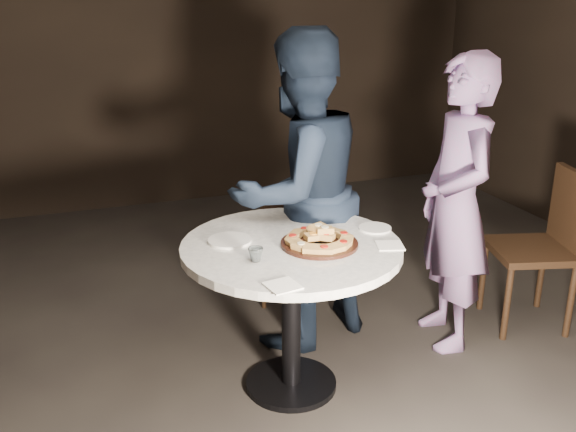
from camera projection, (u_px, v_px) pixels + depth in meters
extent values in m
plane|color=black|center=(319.00, 389.00, 3.45)|extent=(7.00, 7.00, 0.00)
cylinder|color=black|center=(291.00, 383.00, 3.48)|extent=(0.58, 0.58, 0.03)
cylinder|color=black|center=(291.00, 318.00, 3.35)|extent=(0.12, 0.12, 0.77)
cylinder|color=silver|center=(291.00, 248.00, 3.21)|extent=(1.32, 1.32, 0.04)
cylinder|color=black|center=(319.00, 244.00, 3.18)|extent=(0.51, 0.51, 0.02)
cube|color=#AD8143|center=(344.00, 236.00, 3.22)|extent=(0.07, 0.09, 0.04)
cylinder|color=#AD160D|center=(344.00, 233.00, 3.21)|extent=(0.04, 0.04, 0.01)
cube|color=#AD8143|center=(337.00, 232.00, 3.26)|extent=(0.10, 0.10, 0.04)
cube|color=#AD8143|center=(326.00, 230.00, 3.29)|extent=(0.10, 0.10, 0.04)
cylinder|color=beige|center=(327.00, 227.00, 3.29)|extent=(0.05, 0.05, 0.01)
cube|color=#AD8143|center=(315.00, 230.00, 3.30)|extent=(0.10, 0.09, 0.04)
cube|color=#AD8143|center=(304.00, 231.00, 3.28)|extent=(0.09, 0.07, 0.04)
cylinder|color=#AD160D|center=(304.00, 228.00, 3.27)|extent=(0.04, 0.04, 0.01)
cube|color=#AD8143|center=(296.00, 234.00, 3.24)|extent=(0.10, 0.10, 0.04)
cube|color=#AD8143|center=(293.00, 238.00, 3.19)|extent=(0.10, 0.10, 0.04)
cylinder|color=#AD160D|center=(293.00, 235.00, 3.18)|extent=(0.05, 0.05, 0.01)
cube|color=#AD8143|center=(294.00, 243.00, 3.13)|extent=(0.07, 0.09, 0.04)
cube|color=#AD8143|center=(301.00, 247.00, 3.08)|extent=(0.10, 0.10, 0.04)
cylinder|color=beige|center=(301.00, 243.00, 3.08)|extent=(0.05, 0.05, 0.01)
cube|color=#AD8143|center=(312.00, 249.00, 3.06)|extent=(0.10, 0.10, 0.04)
cube|color=#AD8143|center=(324.00, 250.00, 3.05)|extent=(0.10, 0.09, 0.04)
cylinder|color=#AD160D|center=(324.00, 246.00, 3.04)|extent=(0.05, 0.05, 0.01)
cube|color=#AD8143|center=(336.00, 248.00, 3.07)|extent=(0.09, 0.08, 0.04)
cube|color=#AD8143|center=(343.00, 245.00, 3.11)|extent=(0.10, 0.10, 0.04)
cylinder|color=#AD160D|center=(344.00, 241.00, 3.10)|extent=(0.05, 0.05, 0.01)
cube|color=#AD8143|center=(346.00, 240.00, 3.16)|extent=(0.10, 0.10, 0.04)
cube|color=#AD8143|center=(326.00, 232.00, 3.19)|extent=(0.07, 0.09, 0.03)
cylinder|color=#2D6B1E|center=(326.00, 229.00, 3.19)|extent=(0.04, 0.04, 0.01)
cube|color=#AD8143|center=(313.00, 232.00, 3.20)|extent=(0.08, 0.09, 0.03)
cylinder|color=beige|center=(313.00, 229.00, 3.19)|extent=(0.05, 0.05, 0.01)
cube|color=#AD8143|center=(313.00, 237.00, 3.14)|extent=(0.08, 0.06, 0.03)
cylinder|color=orange|center=(313.00, 233.00, 3.13)|extent=(0.04, 0.04, 0.01)
cube|color=#AD8143|center=(326.00, 237.00, 3.14)|extent=(0.10, 0.10, 0.03)
cylinder|color=#AD160D|center=(326.00, 234.00, 3.13)|extent=(0.05, 0.05, 0.01)
cube|color=#AD8143|center=(325.00, 230.00, 3.14)|extent=(0.09, 0.08, 0.03)
cylinder|color=beige|center=(325.00, 227.00, 3.14)|extent=(0.04, 0.04, 0.01)
cube|color=#AD8143|center=(318.00, 228.00, 3.17)|extent=(0.10, 0.09, 0.03)
cylinder|color=beige|center=(319.00, 225.00, 3.17)|extent=(0.05, 0.05, 0.01)
cylinder|color=white|center=(230.00, 240.00, 3.23)|extent=(0.28, 0.28, 0.01)
cylinder|color=white|center=(375.00, 228.00, 3.40)|extent=(0.18, 0.18, 0.01)
imported|color=silver|center=(256.00, 255.00, 2.99)|extent=(0.07, 0.07, 0.07)
cube|color=white|center=(283.00, 286.00, 2.74)|extent=(0.16, 0.16, 0.01)
cube|color=white|center=(390.00, 245.00, 3.17)|extent=(0.16, 0.16, 0.01)
cube|color=black|center=(267.00, 242.00, 4.42)|extent=(0.47, 0.47, 0.03)
cube|color=black|center=(284.00, 222.00, 4.22)|extent=(0.35, 0.17, 0.39)
cylinder|color=black|center=(270.00, 255.00, 4.69)|extent=(0.04, 0.04, 0.39)
cylinder|color=black|center=(236.00, 267.00, 4.49)|extent=(0.04, 0.04, 0.39)
cylinder|color=black|center=(298.00, 269.00, 4.47)|extent=(0.04, 0.04, 0.39)
cylinder|color=black|center=(264.00, 281.00, 4.27)|extent=(0.04, 0.04, 0.39)
cube|color=black|center=(530.00, 250.00, 3.99)|extent=(0.57, 0.57, 0.04)
cube|color=black|center=(572.00, 212.00, 3.92)|extent=(0.16, 0.46, 0.50)
cylinder|color=black|center=(483.00, 275.00, 4.24)|extent=(0.05, 0.05, 0.50)
cylinder|color=black|center=(507.00, 302.00, 3.87)|extent=(0.05, 0.05, 0.50)
cylinder|color=black|center=(541.00, 272.00, 4.27)|extent=(0.05, 0.05, 0.50)
cylinder|color=black|center=(571.00, 300.00, 3.90)|extent=(0.05, 0.05, 0.50)
imported|color=black|center=(298.00, 193.00, 3.69)|extent=(1.08, 0.96, 1.85)
imported|color=slate|center=(456.00, 205.00, 3.68)|extent=(0.52, 0.69, 1.73)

